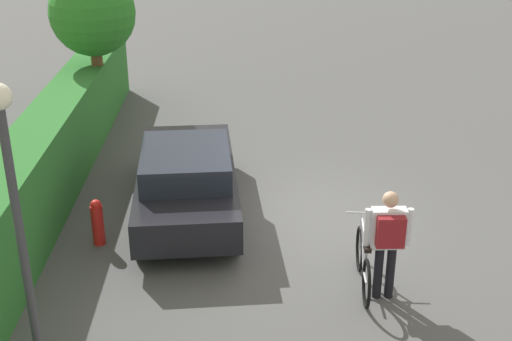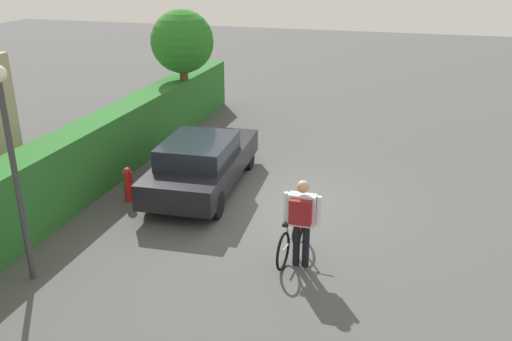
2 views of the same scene
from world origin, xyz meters
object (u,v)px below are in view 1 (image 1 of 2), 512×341
(bicycle, at_px, (363,263))
(tree_kerbside, at_px, (93,14))
(parked_car_near, at_px, (187,178))
(fire_hydrant, at_px, (98,222))
(person_rider, at_px, (388,236))
(street_lamp, at_px, (15,201))

(bicycle, bearing_deg, tree_kerbside, 36.40)
(parked_car_near, height_order, bicycle, parked_car_near)
(parked_car_near, bearing_deg, fire_hydrant, 127.42)
(bicycle, xyz_separation_m, tree_kerbside, (6.83, 5.04, 2.39))
(bicycle, distance_m, person_rider, 0.76)
(parked_car_near, height_order, fire_hydrant, parked_car_near)
(parked_car_near, bearing_deg, tree_kerbside, 27.76)
(parked_car_near, distance_m, person_rider, 4.11)
(fire_hydrant, bearing_deg, bicycle, -108.56)
(bicycle, relative_size, person_rider, 0.99)
(bicycle, bearing_deg, parked_car_near, 47.95)
(street_lamp, height_order, fire_hydrant, street_lamp)
(person_rider, bearing_deg, bicycle, 38.20)
(tree_kerbside, bearing_deg, bicycle, -143.60)
(tree_kerbside, bearing_deg, parked_car_near, -152.24)
(parked_car_near, relative_size, street_lamp, 1.18)
(parked_car_near, relative_size, bicycle, 2.65)
(bicycle, height_order, tree_kerbside, tree_kerbside)
(street_lamp, relative_size, tree_kerbside, 1.00)
(person_rider, xyz_separation_m, street_lamp, (-1.71, 4.46, 1.45))
(bicycle, height_order, person_rider, person_rider)
(street_lamp, distance_m, fire_hydrant, 4.00)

